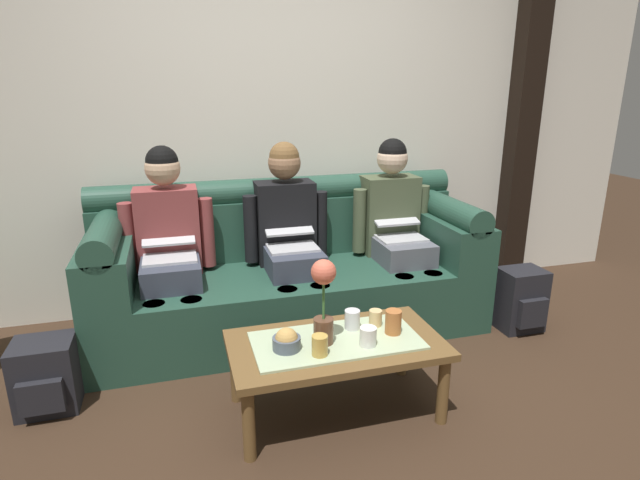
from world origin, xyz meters
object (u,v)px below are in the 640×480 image
object	(u,v)px
person_middle	(289,231)
person_right	(395,223)
person_left	(169,240)
coffee_table	(336,350)
cup_far_center	(352,319)
couch	(289,273)
cup_near_right	(393,322)
cup_near_left	(375,318)
snack_bowl	(287,341)
cup_far_left	(368,336)
flower_vase	(324,297)
cup_far_right	(320,345)
backpack_left	(46,376)
backpack_right	(521,300)

from	to	relation	value
person_middle	person_right	world-z (taller)	same
person_left	coffee_table	bearing A→B (deg)	-53.50
cup_far_center	couch	bearing A→B (deg)	96.93
person_left	cup_near_right	size ratio (longest dim) A/B	10.27
couch	cup_near_left	xyz separation A→B (m)	(0.24, -0.93, 0.07)
person_left	snack_bowl	distance (m)	1.17
cup_far_left	cup_far_center	bearing A→B (deg)	94.09
flower_vase	cup_far_right	size ratio (longest dim) A/B	4.36
person_middle	person_right	distance (m)	0.75
backpack_left	couch	bearing A→B (deg)	23.33
cup_near_left	cup_near_right	world-z (taller)	cup_near_right
person_left	snack_bowl	bearing A→B (deg)	-64.21
couch	flower_vase	xyz separation A→B (m)	(-0.07, -1.03, 0.26)
person_left	cup_far_left	distance (m)	1.43
person_left	person_middle	bearing A→B (deg)	-0.00
person_middle	backpack_right	size ratio (longest dim) A/B	2.95
person_middle	backpack_right	distance (m)	1.60
cup_far_right	backpack_right	xyz separation A→B (m)	(1.57, 0.64, -0.24)
cup_near_left	backpack_left	world-z (taller)	cup_near_left
couch	person_right	distance (m)	0.80
person_middle	cup_far_right	distance (m)	1.15
cup_far_center	cup_far_left	distance (m)	0.18
cup_far_left	person_right	bearing A→B (deg)	60.59
person_left	cup_far_right	bearing A→B (deg)	-60.73
cup_far_center	cup_far_left	world-z (taller)	cup_far_center
person_left	backpack_left	world-z (taller)	person_left
coffee_table	cup_near_left	bearing A→B (deg)	20.65
cup_far_left	flower_vase	bearing A→B (deg)	157.22
person_middle	cup_far_right	world-z (taller)	person_middle
coffee_table	backpack_left	distance (m)	1.45
cup_far_left	backpack_left	bearing A→B (deg)	161.09
cup_near_right	backpack_right	world-z (taller)	cup_near_right
person_middle	snack_bowl	xyz separation A→B (m)	(-0.25, -1.04, -0.22)
cup_far_right	person_right	bearing A→B (deg)	52.55
flower_vase	backpack_left	bearing A→B (deg)	161.68
cup_far_right	coffee_table	bearing A→B (deg)	45.32
backpack_left	cup_far_right	bearing A→B (deg)	-23.12
cup_far_right	flower_vase	bearing A→B (deg)	65.23
flower_vase	cup_near_left	distance (m)	0.38
coffee_table	cup_near_right	world-z (taller)	cup_near_right
person_left	cup_far_center	size ratio (longest dim) A/B	12.60
flower_vase	coffee_table	bearing A→B (deg)	10.21
person_left	cup_far_center	bearing A→B (deg)	-46.94
flower_vase	cup_near_right	world-z (taller)	flower_vase
cup_near_left	cup_far_right	bearing A→B (deg)	-149.67
coffee_table	cup_near_left	size ratio (longest dim) A/B	12.56
person_right	cup_far_right	xyz separation A→B (m)	(-0.86, -1.13, -0.21)
cup_near_right	backpack_right	size ratio (longest dim) A/B	0.29
couch	cup_far_center	size ratio (longest dim) A/B	25.50
couch	person_left	xyz separation A→B (m)	(-0.75, -0.00, 0.29)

